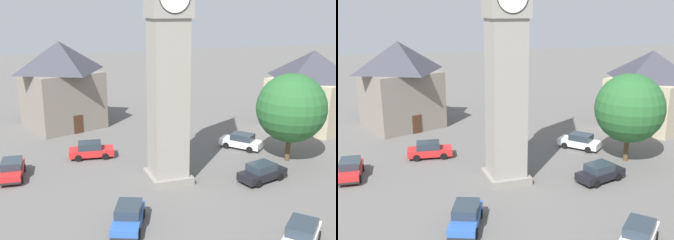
% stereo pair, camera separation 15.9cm
% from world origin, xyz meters
% --- Properties ---
extents(ground_plane, '(200.00, 200.00, 0.00)m').
position_xyz_m(ground_plane, '(0.00, 0.00, 0.00)').
color(ground_plane, '#605E5B').
extents(clock_tower, '(4.07, 4.07, 22.88)m').
position_xyz_m(clock_tower, '(0.00, 0.00, 13.41)').
color(clock_tower, gray).
rests_on(clock_tower, ground).
extents(car_blue_kerb, '(3.96, 4.23, 1.53)m').
position_xyz_m(car_blue_kerb, '(9.39, 4.94, 0.76)').
color(car_blue_kerb, white).
rests_on(car_blue_kerb, ground).
extents(car_silver_kerb, '(4.43, 2.72, 1.53)m').
position_xyz_m(car_silver_kerb, '(7.18, -2.66, 0.76)').
color(car_silver_kerb, black).
rests_on(car_silver_kerb, ground).
extents(car_red_corner, '(4.30, 2.19, 1.53)m').
position_xyz_m(car_red_corner, '(-5.26, 7.06, 0.76)').
color(car_red_corner, red).
rests_on(car_red_corner, ground).
extents(car_white_side, '(4.19, 4.03, 1.53)m').
position_xyz_m(car_white_side, '(4.35, -11.69, 0.76)').
color(car_white_side, white).
rests_on(car_white_side, ground).
extents(car_black_far, '(3.08, 4.46, 1.53)m').
position_xyz_m(car_black_far, '(-4.76, -6.28, 0.76)').
color(car_black_far, '#2D5BB7').
rests_on(car_black_far, ground).
extents(car_green_alley, '(2.04, 4.24, 1.53)m').
position_xyz_m(car_green_alley, '(-12.14, 4.40, 0.76)').
color(car_green_alley, red).
rests_on(car_green_alley, ground).
extents(pedestrian, '(0.28, 0.55, 1.69)m').
position_xyz_m(pedestrian, '(1.13, 4.63, 1.01)').
color(pedestrian, '#2D3351').
rests_on(pedestrian, ground).
extents(tree, '(6.23, 6.23, 8.10)m').
position_xyz_m(tree, '(11.85, 0.64, 4.98)').
color(tree, brown).
rests_on(tree, ground).
extents(building_shop_left, '(10.32, 10.41, 9.98)m').
position_xyz_m(building_shop_left, '(-6.84, 18.84, 5.10)').
color(building_shop_left, slate).
rests_on(building_shop_left, ground).
extents(building_corner_back, '(10.59, 11.04, 8.95)m').
position_xyz_m(building_corner_back, '(20.77, 9.47, 4.58)').
color(building_corner_back, tan).
rests_on(building_corner_back, ground).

